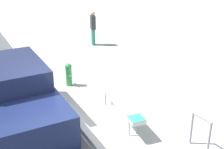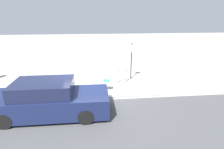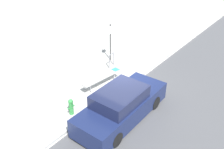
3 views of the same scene
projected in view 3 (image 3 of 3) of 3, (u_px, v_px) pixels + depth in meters
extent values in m
plane|color=#ADAAA3|center=(119.00, 92.00, 12.49)|extent=(60.00, 60.00, 0.00)
cube|color=#B7B7B2|center=(119.00, 91.00, 12.46)|extent=(60.00, 0.20, 0.13)
cylinder|color=#99999E|center=(91.00, 89.00, 12.36)|extent=(0.04, 0.04, 0.46)
cylinder|color=#99999E|center=(114.00, 77.00, 13.39)|extent=(0.04, 0.04, 0.46)
cylinder|color=#99999E|center=(88.00, 87.00, 12.48)|extent=(0.04, 0.04, 0.46)
cylinder|color=#99999E|center=(112.00, 75.00, 13.51)|extent=(0.04, 0.04, 0.46)
cube|color=silver|center=(102.00, 77.00, 12.79)|extent=(2.42, 0.64, 0.10)
cube|color=teal|center=(115.00, 70.00, 13.39)|extent=(0.40, 0.39, 0.01)
cylinder|color=gray|center=(109.00, 62.00, 14.53)|extent=(0.05, 0.05, 0.80)
cylinder|color=gray|center=(114.00, 59.00, 14.90)|extent=(0.05, 0.05, 0.80)
cylinder|color=gray|center=(111.00, 54.00, 14.52)|extent=(0.55, 0.11, 0.05)
cylinder|color=black|center=(110.00, 43.00, 15.12)|extent=(0.06, 0.06, 2.30)
cube|color=white|center=(111.00, 30.00, 14.69)|extent=(0.36, 0.02, 0.46)
cylinder|color=#338C3F|center=(71.00, 108.00, 10.89)|extent=(0.20, 0.20, 0.60)
sphere|color=#338C3F|center=(71.00, 102.00, 10.72)|extent=(0.22, 0.22, 0.22)
cylinder|color=#338C3F|center=(69.00, 109.00, 10.77)|extent=(0.08, 0.07, 0.07)
cylinder|color=#338C3F|center=(73.00, 106.00, 10.96)|extent=(0.08, 0.07, 0.07)
cylinder|color=black|center=(127.00, 91.00, 12.09)|extent=(0.60, 0.18, 0.60)
cylinder|color=black|center=(155.00, 103.00, 11.25)|extent=(0.60, 0.18, 0.60)
cylinder|color=black|center=(86.00, 122.00, 10.10)|extent=(0.60, 0.18, 0.60)
cylinder|color=black|center=(116.00, 139.00, 9.27)|extent=(0.60, 0.18, 0.60)
cube|color=#19234C|center=(122.00, 108.00, 10.57)|extent=(4.69, 1.72, 0.81)
cube|color=#1A203E|center=(120.00, 97.00, 10.11)|extent=(2.25, 1.54, 0.57)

